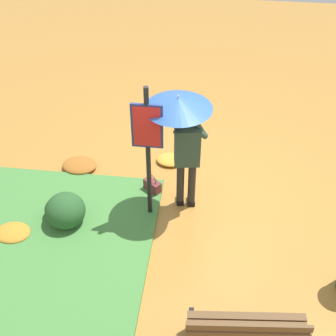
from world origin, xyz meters
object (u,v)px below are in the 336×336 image
handbag (152,186)px  info_sign_post (148,141)px  person_with_umbrella (182,125)px  park_bench (246,331)px

handbag → info_sign_post: bearing=93.9°
person_with_umbrella → handbag: size_ratio=5.53×
person_with_umbrella → info_sign_post: (0.46, 0.29, -0.11)m
person_with_umbrella → handbag: (0.49, -0.22, -1.42)m
info_sign_post → handbag: bearing=-86.1°
info_sign_post → park_bench: bearing=124.3°
handbag → park_bench: size_ratio=0.26×
person_with_umbrella → handbag: 1.52m
person_with_umbrella → park_bench: bearing=112.4°
person_with_umbrella → info_sign_post: bearing=32.4°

